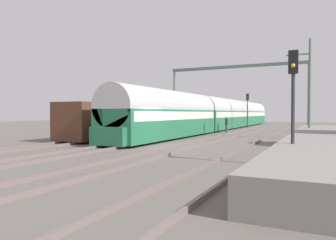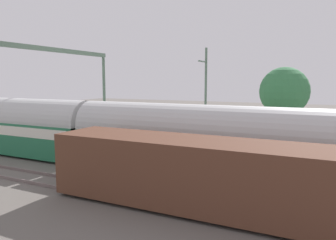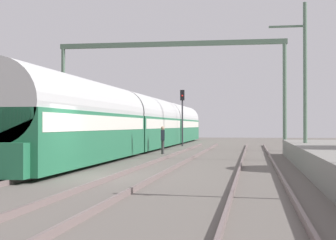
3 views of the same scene
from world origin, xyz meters
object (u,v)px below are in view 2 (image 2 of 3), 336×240
(passenger_train, at_px, (2,125))
(catenary_gantry, at_px, (38,72))
(freight_car, at_px, (202,174))
(person_crossing, at_px, (99,139))

(passenger_train, distance_m, catenary_gantry, 4.77)
(freight_car, relative_size, person_crossing, 7.51)
(passenger_train, distance_m, person_crossing, 7.54)
(person_crossing, xyz_separation_m, catenary_gantry, (-0.35, 5.33, 4.88))
(freight_car, relative_size, catenary_gantry, 0.78)
(freight_car, distance_m, catenary_gantry, 17.22)
(freight_car, height_order, catenary_gantry, catenary_gantry)
(freight_car, bearing_deg, person_crossing, 57.52)
(freight_car, height_order, person_crossing, freight_car)
(freight_car, bearing_deg, catenary_gantry, 68.46)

